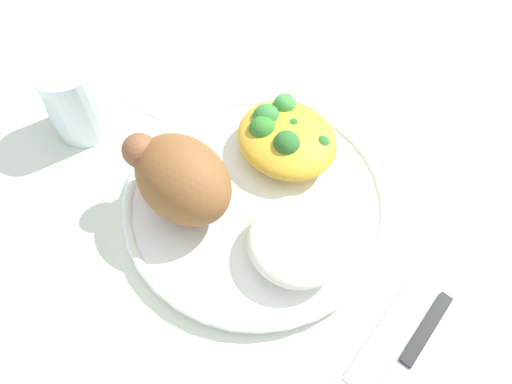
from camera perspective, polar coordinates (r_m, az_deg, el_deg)
name	(u,v)px	position (r m, az deg, el deg)	size (l,w,h in m)	color
ground_plane	(256,206)	(0.51, 0.00, -1.69)	(2.00, 2.00, 0.00)	silver
plate	(256,202)	(0.50, 0.00, -1.13)	(0.27, 0.27, 0.02)	white
roasted_chicken	(181,178)	(0.46, -8.86, 1.66)	(0.11, 0.08, 0.08)	brown
rice_pile	(298,241)	(0.45, 4.92, -5.74)	(0.10, 0.09, 0.03)	white
mac_cheese_with_broccoli	(285,136)	(0.51, 3.38, 6.61)	(0.11, 0.10, 0.04)	gold
fork	(364,354)	(0.46, 12.57, -18.09)	(0.03, 0.14, 0.01)	#B2B2B7
knife	(406,363)	(0.47, 17.18, -18.64)	(0.03, 0.19, 0.01)	black
water_glass	(76,98)	(0.57, -20.44, 10.36)	(0.07, 0.07, 0.09)	silver
napkin	(171,71)	(0.64, -9.95, 13.86)	(0.07, 0.14, 0.00)	white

